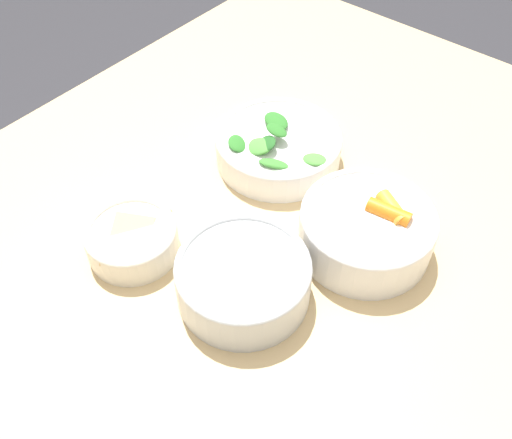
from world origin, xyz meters
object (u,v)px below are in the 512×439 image
Objects in this scene: bowl_cookies at (132,239)px; bowl_carrots at (367,229)px; bowl_beans_hotdog at (244,280)px; bowl_greens at (278,146)px.

bowl_carrots is at bearing 131.02° from bowl_cookies.
bowl_cookies is (0.04, -0.16, -0.00)m from bowl_beans_hotdog.
bowl_carrots is 0.21m from bowl_greens.
bowl_greens is 1.56× the size of bowl_cookies.
bowl_carrots is 0.92× the size of bowl_greens.
bowl_carrots is 0.32m from bowl_cookies.
bowl_carrots is 0.18m from bowl_beans_hotdog.
bowl_greens is (-0.06, -0.20, -0.01)m from bowl_carrots.
bowl_carrots is at bearing 155.26° from bowl_beans_hotdog.
bowl_greens reaches higher than bowl_beans_hotdog.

